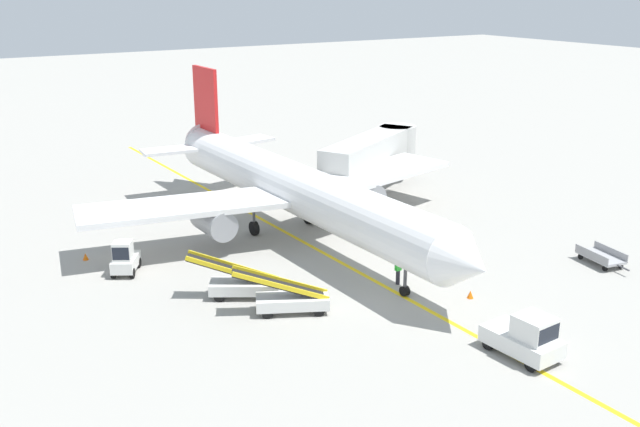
{
  "coord_description": "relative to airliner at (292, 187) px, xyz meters",
  "views": [
    {
      "loc": [
        -22.61,
        -29.1,
        16.6
      ],
      "look_at": [
        0.53,
        8.4,
        2.5
      ],
      "focal_mm": 40.87,
      "sensor_mm": 36.0,
      "label": 1
    }
  ],
  "objects": [
    {
      "name": "safety_cone_wingtip_left",
      "position": [
        -13.33,
        2.72,
        -3.2
      ],
      "size": [
        0.36,
        0.36,
        0.44
      ],
      "primitive_type": "cone",
      "color": "orange",
      "rests_on": "ground"
    },
    {
      "name": "baggage_tug_near_wing",
      "position": [
        -11.88,
        -0.79,
        -2.49
      ],
      "size": [
        2.34,
        2.73,
        2.1
      ],
      "color": "silver",
      "rests_on": "ground"
    },
    {
      "name": "belt_loader_forward_hold",
      "position": [
        -7.42,
        -7.47,
        -2.64
      ],
      "size": [
        4.93,
        3.66,
        2.59
      ],
      "color": "silver",
      "rests_on": "ground"
    },
    {
      "name": "belt_loader_aft_hold",
      "position": [
        -6.16,
        -10.55,
        -2.64
      ],
      "size": [
        5.05,
        3.31,
        2.59
      ],
      "color": "silver",
      "rests_on": "ground"
    },
    {
      "name": "safety_cone_nose_left",
      "position": [
        3.13,
        -14.2,
        -3.2
      ],
      "size": [
        0.36,
        0.36,
        0.44
      ],
      "primitive_type": "cone",
      "color": "orange",
      "rests_on": "ground"
    },
    {
      "name": "taxi_line_yellow",
      "position": [
        0.01,
        -6.94,
        -3.41
      ],
      "size": [
        2.11,
        79.99,
        0.01
      ],
      "primitive_type": "cube",
      "rotation": [
        0.0,
        0.0,
        0.02
      ],
      "color": "yellow",
      "rests_on": "ground"
    },
    {
      "name": "baggage_cart_loaded",
      "position": [
        13.46,
        -14.61,
        -2.95
      ],
      "size": [
        1.99,
        3.84,
        0.94
      ],
      "color": "#A5A5A8",
      "rests_on": "ground"
    },
    {
      "name": "airliner",
      "position": [
        0.0,
        0.0,
        0.0
      ],
      "size": [
        28.6,
        35.26,
        10.1
      ],
      "color": "white",
      "rests_on": "ground"
    },
    {
      "name": "jet_bridge",
      "position": [
        10.89,
        5.54,
        0.12
      ],
      "size": [
        12.45,
        8.44,
        4.85
      ],
      "color": "beige",
      "rests_on": "ground"
    },
    {
      "name": "ground_plane",
      "position": [
        -0.52,
        -11.94,
        -3.42
      ],
      "size": [
        300.0,
        300.0,
        0.0
      ],
      "primitive_type": "plane",
      "color": "#9E9B93"
    },
    {
      "name": "pushback_tug",
      "position": [
        0.71,
        -20.41,
        -2.42
      ],
      "size": [
        2.15,
        3.73,
        2.2
      ],
      "color": "silver",
      "rests_on": "ground"
    },
    {
      "name": "ground_crew_marshaller",
      "position": [
        0.92,
        -10.57,
        -2.51
      ],
      "size": [
        0.36,
        0.24,
        1.7
      ],
      "color": "#26262D",
      "rests_on": "ground"
    },
    {
      "name": "safety_cone_nose_right",
      "position": [
        6.86,
        -10.57,
        -3.2
      ],
      "size": [
        0.36,
        0.36,
        0.44
      ],
      "primitive_type": "cone",
      "color": "orange",
      "rests_on": "ground"
    }
  ]
}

